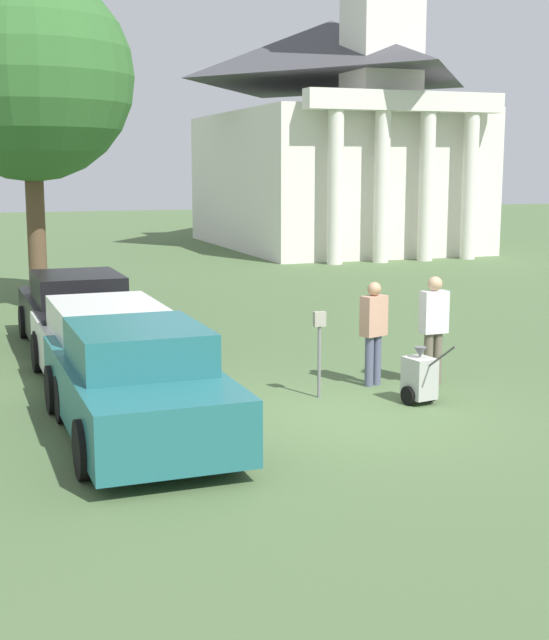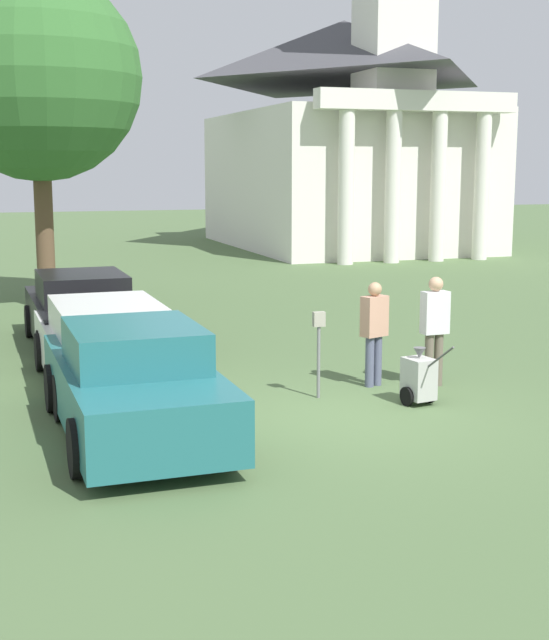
% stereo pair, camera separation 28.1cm
% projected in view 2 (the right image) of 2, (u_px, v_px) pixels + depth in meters
% --- Properties ---
extents(ground_plane, '(120.00, 120.00, 0.00)m').
position_uv_depth(ground_plane, '(346.00, 418.00, 12.30)').
color(ground_plane, '#4C663D').
extents(parked_car_teal, '(2.01, 4.67, 1.47)m').
position_uv_depth(parked_car_teal, '(133.00, 383.00, 11.44)').
color(parked_car_teal, '#23666B').
rests_on(parked_car_teal, ground_plane).
extents(parked_car_white, '(1.96, 5.24, 1.40)m').
position_uv_depth(parked_car_white, '(106.00, 348.00, 13.80)').
color(parked_car_white, silver).
rests_on(parked_car_white, ground_plane).
extents(parked_car_black, '(1.96, 4.81, 1.46)m').
position_uv_depth(parked_car_black, '(82.00, 313.00, 16.93)').
color(parked_car_black, black).
rests_on(parked_car_black, ground_plane).
extents(parking_meter, '(0.18, 0.09, 1.31)m').
position_uv_depth(parking_meter, '(319.00, 338.00, 13.24)').
color(parking_meter, slate).
rests_on(parking_meter, ground_plane).
extents(person_worker, '(0.47, 0.35, 1.66)m').
position_uv_depth(person_worker, '(374.00, 328.00, 13.96)').
color(person_worker, '#515670').
rests_on(person_worker, ground_plane).
extents(person_supervisor, '(0.43, 0.23, 1.74)m').
position_uv_depth(person_supervisor, '(435.00, 324.00, 13.95)').
color(person_supervisor, '#665B4C').
rests_on(person_supervisor, ground_plane).
extents(equipment_cart, '(0.51, 1.00, 1.00)m').
position_uv_depth(equipment_cart, '(419.00, 378.00, 12.97)').
color(equipment_cart, '#B2B2AD').
rests_on(equipment_cart, ground_plane).
extents(church, '(9.25, 13.66, 20.30)m').
position_uv_depth(church, '(347.00, 123.00, 37.66)').
color(church, silver).
rests_on(church, ground_plane).
extents(shade_tree, '(4.91, 4.91, 7.98)m').
position_uv_depth(shade_tree, '(38.00, 78.00, 21.00)').
color(shade_tree, brown).
rests_on(shade_tree, ground_plane).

